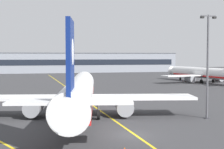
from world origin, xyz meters
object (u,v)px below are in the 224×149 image
safety_cone_by_nose_gear (71,99)px  apron_lamp_post (208,65)px  airliner_foreground (79,93)px  airliner_background (204,73)px

safety_cone_by_nose_gear → apron_lamp_post: bearing=-55.5°
airliner_foreground → apron_lamp_post: apron_lamp_post is taller
airliner_background → airliner_foreground: bearing=-133.8°
apron_lamp_post → safety_cone_by_nose_gear: size_ratio=25.25×
airliner_foreground → safety_cone_by_nose_gear: size_ratio=74.91×
airliner_foreground → safety_cone_by_nose_gear: 17.60m
airliner_background → apron_lamp_post: (-31.04, -54.72, 4.25)m
airliner_background → safety_cone_by_nose_gear: 56.65m
airliner_foreground → airliner_background: size_ratio=1.12×
apron_lamp_post → safety_cone_by_nose_gear: apron_lamp_post is taller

